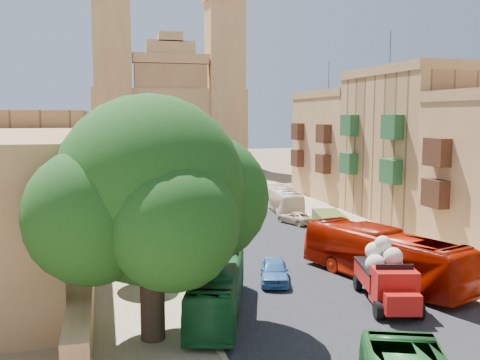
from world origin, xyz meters
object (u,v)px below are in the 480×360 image
street_tree_c (118,179)px  olive_pickup (329,225)px  car_dkblue (190,193)px  street_tree_b (122,192)px  church (167,115)px  ficus_tree (153,197)px  car_blue_a (274,271)px  street_tree_a (130,227)px  bus_red_east (383,256)px  street_tree_d (115,166)px  pedestrian_c (440,259)px  red_truck (387,276)px  bus_cream_east (283,200)px  car_white_b (213,193)px  car_blue_b (163,181)px  car_white_a (189,214)px  pedestrian_a (411,253)px  car_cream (295,218)px

street_tree_c → olive_pickup: bearing=-45.5°
car_dkblue → street_tree_b: bearing=-91.6°
church → ficus_tree: church is taller
car_blue_a → car_dkblue: bearing=105.4°
street_tree_a → bus_red_east: bearing=-13.6°
street_tree_d → pedestrian_c: size_ratio=3.47×
red_truck → bus_red_east: bearing=63.3°
street_tree_d → bus_cream_east: bearing=-46.6°
car_dkblue → car_white_b: size_ratio=1.06×
bus_red_east → bus_cream_east: (1.79, 22.68, -0.33)m
church → car_blue_b: bearing=-98.5°
ficus_tree → car_white_b: ficus_tree is taller
car_white_a → car_white_b: bearing=92.4°
car_blue_b → ficus_tree: bearing=-80.3°
car_white_b → pedestrian_a: 31.25m
red_truck → car_blue_a: bearing=132.6°
car_cream → car_dkblue: size_ratio=0.96×
street_tree_a → street_tree_b: size_ratio=0.91×
ficus_tree → bus_cream_east: bearing=60.9°
ficus_tree → car_blue_a: size_ratio=2.66×
red_truck → bus_cream_east: size_ratio=0.69×
church → car_white_b: 37.85m
car_white_a → car_blue_b: (0.46, 25.82, -0.13)m
church → car_blue_a: bearing=-91.7°
ficus_tree → street_tree_b: (-0.59, 19.99, -2.54)m
church → car_blue_b: size_ratio=10.36×
pedestrian_c → car_dkblue: bearing=-138.7°
street_tree_a → bus_red_east: 14.51m
car_blue_b → car_white_b: bearing=-55.0°
car_white_a → car_blue_a: bearing=-61.0°
pedestrian_c → bus_red_east: bearing=-52.0°
ficus_tree → car_blue_b: size_ratio=2.98×
car_white_a → car_blue_b: size_ratio=1.22×
car_cream → pedestrian_a: (2.50, -14.40, 0.25)m
street_tree_a → bus_cream_east: 25.02m
olive_pickup → pedestrian_a: 8.88m
car_white_b → car_blue_b: size_ratio=1.08×
car_dkblue → car_blue_a: bearing=-68.2°
car_white_a → car_cream: 9.57m
street_tree_d → red_truck: size_ratio=0.86×
ficus_tree → street_tree_a: size_ratio=2.12×
car_blue_a → street_tree_a: bearing=-176.8°
bus_red_east → pedestrian_a: bus_red_east is taller
church → red_truck: 73.68m
street_tree_a → street_tree_b: 12.00m
car_blue_a → car_white_a: car_white_a is taller
car_dkblue → car_white_b: car_white_b is taller
street_tree_d → car_cream: 27.03m
pedestrian_c → pedestrian_a: bearing=-120.9°
olive_pickup → street_tree_b: bearing=165.7°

